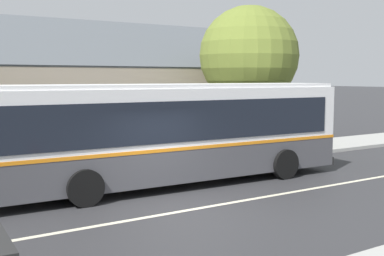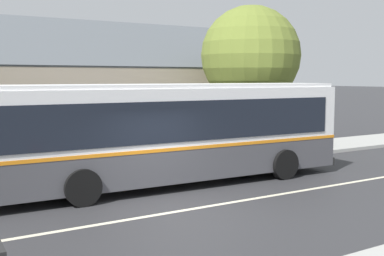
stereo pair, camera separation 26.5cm
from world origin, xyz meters
TOP-DOWN VIEW (x-y plane):
  - ground_plane at (0.00, 0.00)m, footprint 300.00×300.00m
  - sidewalk_far at (0.00, 6.00)m, footprint 60.00×3.00m
  - lane_divider_stripe at (0.00, 0.00)m, footprint 60.00×0.16m
  - community_building at (0.39, 13.87)m, footprint 23.70×10.13m
  - transit_bus at (1.27, 2.90)m, footprint 11.90×3.02m
  - street_tree_primary at (7.60, 6.70)m, footprint 4.55×4.39m
  - bus_stop_sign at (8.07, 4.99)m, footprint 0.36×0.07m

SIDE VIEW (x-z plane):
  - ground_plane at x=0.00m, z-range 0.00..0.00m
  - lane_divider_stripe at x=0.00m, z-range 0.00..0.01m
  - sidewalk_far at x=0.00m, z-range 0.00..0.15m
  - bus_stop_sign at x=8.07m, z-range 0.44..2.84m
  - transit_bus at x=1.27m, z-range 0.12..3.30m
  - community_building at x=0.39m, z-range -1.63..5.72m
  - street_tree_primary at x=7.60m, z-range 0.89..7.43m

